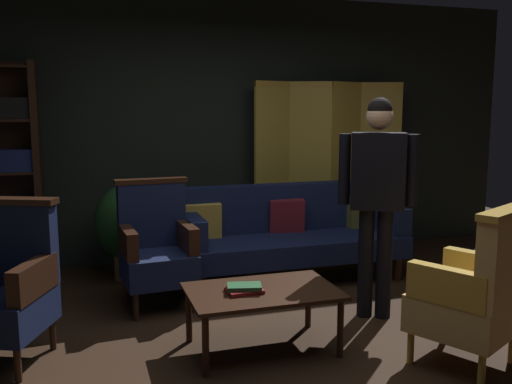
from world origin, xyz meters
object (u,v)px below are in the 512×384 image
Objects in this scene: folding_screen at (327,166)px; book_red_leather at (244,290)px; coffee_table at (262,296)px; potted_plant at (128,225)px; armchair_wing_left at (156,247)px; velvet_couch at (290,231)px; armchair_gilt_accent at (475,292)px; standing_figure at (377,187)px; armchair_wing_right at (3,286)px; book_green_cloth at (244,287)px.

book_red_leather is at bearing -125.90° from folding_screen.
potted_plant reaches higher than coffee_table.
armchair_wing_left is (-2.04, -1.12, -0.50)m from folding_screen.
velvet_couch is 2.18m from armchair_gilt_accent.
velvet_couch is 1.33m from standing_figure.
armchair_wing_right is 4.64× the size of book_green_cloth.
armchair_gilt_accent is at bearing -53.17° from potted_plant.
folding_screen is 1.83× the size of armchair_gilt_accent.
potted_plant is (-1.49, 0.40, 0.07)m from velvet_couch.
armchair_gilt_accent is 0.61× the size of standing_figure.
folding_screen is 2.74m from coffee_table.
standing_figure is (1.02, 0.31, 0.65)m from coffee_table.
armchair_gilt_accent is 4.64× the size of book_green_cloth.
armchair_gilt_accent is at bearing -79.10° from velvet_couch.
standing_figure reaches higher than potted_plant.
standing_figure is at bearing 15.87° from book_green_cloth.
book_green_cloth is at bearing -69.03° from armchair_wing_left.
standing_figure is at bearing -103.65° from folding_screen.
standing_figure reaches higher than book_green_cloth.
folding_screen is 1.90× the size of coffee_table.
book_red_leather is (1.50, -0.38, -0.06)m from armchair_wing_right.
potted_plant is at bearing 137.80° from standing_figure.
folding_screen is at bearing 30.72° from armchair_wing_right.
coffee_table is 1.68m from armchair_wing_right.
armchair_gilt_accent reaches higher than coffee_table.
armchair_wing_right reaches higher than potted_plant.
potted_plant is (-0.16, 0.79, 0.04)m from armchair_wing_left.
coffee_table is at bearing -63.08° from armchair_wing_left.
book_green_cloth is at bearing 90.00° from book_red_leather.
armchair_gilt_accent is (0.41, -2.14, 0.04)m from velvet_couch.
book_green_cloth is at bearing -120.88° from velvet_couch.
armchair_wing_left is (-1.33, -0.39, 0.04)m from velvet_couch.
standing_figure is 7.60× the size of book_green_cloth.
armchair_wing_right reaches higher than book_green_cloth.
book_red_leather is 0.03m from book_green_cloth.
velvet_couch is (-0.72, -0.73, -0.53)m from folding_screen.
folding_screen is 2.81m from book_red_leather.
coffee_table is at bearing -163.07° from standing_figure.
armchair_wing_left is at bearing 110.97° from book_red_leather.
standing_figure is 1.34m from book_red_leather.
potted_plant is at bearing 107.17° from book_red_leather.
velvet_couch is 2.65m from armchair_wing_right.
coffee_table is 0.14m from book_red_leather.
armchair_wing_right is at bearing 165.81° from book_green_cloth.
armchair_gilt_accent and armchair_wing_left have the same top height.
armchair_wing_left is 4.64× the size of book_green_cloth.
armchair_gilt_accent is 1.46m from book_red_leather.
armchair_wing_left is at bearing 134.91° from armchair_gilt_accent.
coffee_table is 0.96× the size of armchair_wing_left.
coffee_table is at bearing 7.15° from book_green_cloth.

